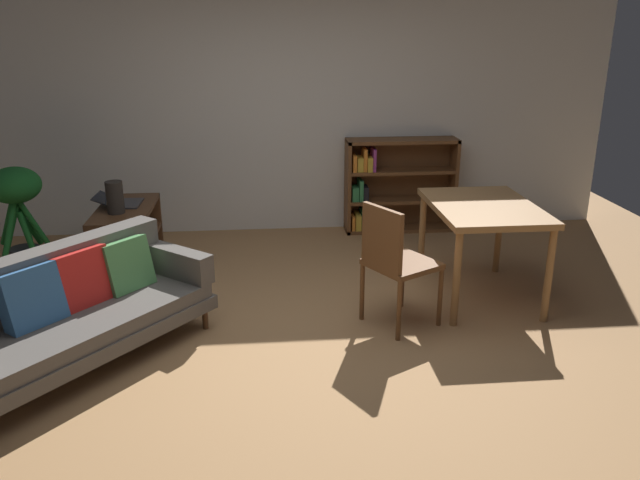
% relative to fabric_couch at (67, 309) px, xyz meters
% --- Properties ---
extents(ground_plane, '(8.16, 8.16, 0.00)m').
position_rel_fabric_couch_xyz_m(ground_plane, '(1.64, 0.12, -0.38)').
color(ground_plane, '#A87A4C').
extents(back_wall_panel, '(6.80, 0.10, 2.70)m').
position_rel_fabric_couch_xyz_m(back_wall_panel, '(1.64, 2.82, 0.97)').
color(back_wall_panel, silver).
rests_on(back_wall_panel, ground_plane).
extents(fabric_couch, '(1.80, 1.93, 0.76)m').
position_rel_fabric_couch_xyz_m(fabric_couch, '(0.00, 0.00, 0.00)').
color(fabric_couch, '#56351E').
rests_on(fabric_couch, ground_plane).
extents(media_console, '(0.48, 1.02, 0.59)m').
position_rel_fabric_couch_xyz_m(media_console, '(0.07, 1.67, -0.09)').
color(media_console, '#56351E').
rests_on(media_console, ground_plane).
extents(open_laptop, '(0.41, 0.34, 0.10)m').
position_rel_fabric_couch_xyz_m(open_laptop, '(0.02, 1.79, 0.23)').
color(open_laptop, '#333338').
rests_on(open_laptop, media_console).
extents(desk_speaker, '(0.15, 0.15, 0.28)m').
position_rel_fabric_couch_xyz_m(desk_speaker, '(0.03, 1.51, 0.35)').
color(desk_speaker, '#2D2823').
rests_on(desk_speaker, media_console).
extents(potted_floor_plant, '(0.49, 0.51, 0.97)m').
position_rel_fabric_couch_xyz_m(potted_floor_plant, '(-0.86, 1.71, 0.28)').
color(potted_floor_plant, '#333338').
rests_on(potted_floor_plant, ground_plane).
extents(dining_table, '(0.81, 1.13, 0.79)m').
position_rel_fabric_couch_xyz_m(dining_table, '(3.07, 0.79, 0.32)').
color(dining_table, olive).
rests_on(dining_table, ground_plane).
extents(dining_chair_near, '(0.61, 0.61, 0.94)m').
position_rel_fabric_couch_xyz_m(dining_chair_near, '(2.25, 0.32, 0.15)').
color(dining_chair_near, brown).
rests_on(dining_chair_near, ground_plane).
extents(bookshelf, '(1.19, 0.30, 1.00)m').
position_rel_fabric_couch_xyz_m(bookshelf, '(2.73, 2.64, 0.11)').
color(bookshelf, brown).
rests_on(bookshelf, ground_plane).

